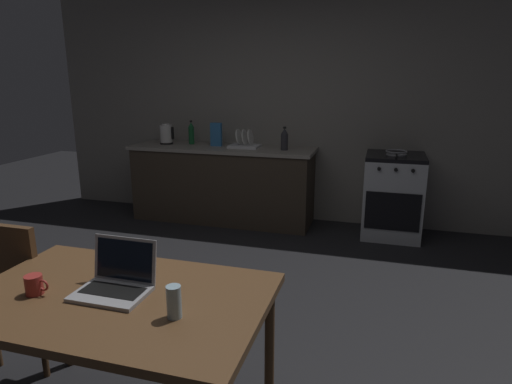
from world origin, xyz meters
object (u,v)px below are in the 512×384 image
object	(u,v)px
electric_kettle	(166,134)
bottle_b	(191,133)
dining_table	(118,309)
frying_pan	(396,153)
drinking_glass	(174,302)
bottle	(284,139)
laptop	(116,282)
cereal_box	(216,134)
stove_oven	(393,196)
dish_rack	(245,143)
coffee_mug	(34,285)

from	to	relation	value
electric_kettle	bottle_b	xyz separation A→B (m)	(0.29, 0.08, 0.02)
dining_table	frying_pan	bearing A→B (deg)	68.67
frying_pan	drinking_glass	world-z (taller)	frying_pan
electric_kettle	bottle	world-z (taller)	bottle
laptop	cereal_box	distance (m)	3.31
laptop	bottle_b	xyz separation A→B (m)	(-1.09, 3.27, 0.24)
bottle	cereal_box	size ratio (longest dim) A/B	0.95
stove_oven	dish_rack	world-z (taller)	dish_rack
dish_rack	frying_pan	bearing A→B (deg)	-1.04
electric_kettle	cereal_box	world-z (taller)	cereal_box
dining_table	coffee_mug	xyz separation A→B (m)	(-0.35, -0.09, 0.11)
laptop	frying_pan	world-z (taller)	laptop
stove_oven	bottle	world-z (taller)	bottle
dining_table	cereal_box	xyz separation A→B (m)	(-0.77, 3.24, 0.36)
electric_kettle	drinking_glass	bearing A→B (deg)	-62.34
coffee_mug	dining_table	bearing A→B (deg)	14.84
frying_pan	drinking_glass	distance (m)	3.42
bottle	bottle_b	xyz separation A→B (m)	(-1.17, 0.13, 0.01)
dining_table	cereal_box	size ratio (longest dim) A/B	5.02
coffee_mug	bottle_b	distance (m)	3.49
dining_table	laptop	distance (m)	0.12
drinking_glass	bottle_b	bearing A→B (deg)	113.07
dining_table	bottle	xyz separation A→B (m)	(0.06, 3.17, 0.34)
stove_oven	laptop	bearing A→B (deg)	-111.61
bottle	cereal_box	xyz separation A→B (m)	(-0.83, 0.07, 0.01)
coffee_mug	drinking_glass	distance (m)	0.69
stove_oven	laptop	world-z (taller)	laptop
laptop	electric_kettle	distance (m)	3.49
frying_pan	dish_rack	bearing A→B (deg)	178.96
bottle	drinking_glass	bearing A→B (deg)	-85.17
coffee_mug	bottle_b	bearing A→B (deg)	102.60
frying_pan	dish_rack	xyz separation A→B (m)	(-1.66, 0.03, 0.02)
frying_pan	drinking_glass	size ratio (longest dim) A/B	2.85
electric_kettle	dining_table	bearing A→B (deg)	-66.45
dish_rack	bottle_b	bearing A→B (deg)	173.44
stove_oven	dining_table	xyz separation A→B (m)	(-1.25, -3.22, 0.22)
bottle	drinking_glass	distance (m)	3.29
stove_oven	cereal_box	world-z (taller)	cereal_box
laptop	bottle	size ratio (longest dim) A/B	1.24
frying_pan	drinking_glass	xyz separation A→B (m)	(-0.91, -3.29, -0.11)
drinking_glass	electric_kettle	bearing A→B (deg)	117.66
laptop	coffee_mug	world-z (taller)	laptop
electric_kettle	dish_rack	size ratio (longest dim) A/B	0.71
stove_oven	dish_rack	bearing A→B (deg)	179.91
dining_table	electric_kettle	world-z (taller)	electric_kettle
coffee_mug	stove_oven	bearing A→B (deg)	64.25
dining_table	bottle	world-z (taller)	bottle
stove_oven	drinking_glass	size ratio (longest dim) A/B	6.46
dish_rack	stove_oven	bearing A→B (deg)	-0.09
bottle	coffee_mug	bearing A→B (deg)	-97.20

